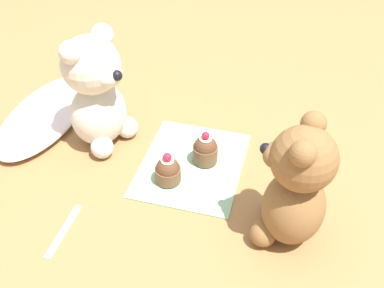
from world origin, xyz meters
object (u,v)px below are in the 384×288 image
at_px(teddy_bear_tan, 295,188).
at_px(cupcake_near_tan_bear, 205,150).
at_px(teddy_bear_cream, 96,92).
at_px(cupcake_near_cream_bear, 168,170).
at_px(teaspoon, 64,230).

distance_m(teddy_bear_tan, cupcake_near_tan_bear, 0.24).
relative_size(teddy_bear_cream, cupcake_near_cream_bear, 3.78).
height_order(cupcake_near_tan_bear, teaspoon, cupcake_near_tan_bear).
relative_size(teddy_bear_tan, cupcake_near_cream_bear, 3.52).
distance_m(teddy_bear_cream, teddy_bear_tan, 0.43).
bearing_deg(cupcake_near_cream_bear, cupcake_near_tan_bear, -37.35).
bearing_deg(cupcake_near_cream_bear, teaspoon, 139.56).
xyz_separation_m(cupcake_near_tan_bear, teaspoon, (-0.23, 0.19, -0.03)).
xyz_separation_m(teddy_bear_cream, cupcake_near_cream_bear, (-0.08, -0.17, -0.09)).
xyz_separation_m(cupcake_near_cream_bear, teaspoon, (-0.16, 0.14, -0.03)).
bearing_deg(teddy_bear_tan, cupcake_near_cream_bear, -97.33).
distance_m(cupcake_near_tan_bear, teaspoon, 0.31).
xyz_separation_m(teddy_bear_tan, teaspoon, (-0.10, 0.37, -0.11)).
bearing_deg(teddy_bear_tan, teddy_bear_cream, -102.24).
bearing_deg(cupcake_near_tan_bear, cupcake_near_cream_bear, 142.65).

